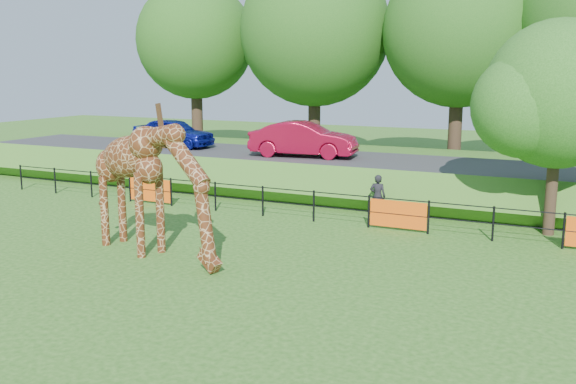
% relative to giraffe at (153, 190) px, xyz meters
% --- Properties ---
extents(ground, '(90.00, 90.00, 0.00)m').
position_rel_giraffe_xyz_m(ground, '(2.43, -2.23, -1.92)').
color(ground, '#265916').
rests_on(ground, ground).
extents(giraffe, '(5.42, 2.47, 3.83)m').
position_rel_giraffe_xyz_m(giraffe, '(0.00, 0.00, 0.00)').
color(giraffe, '#552711').
rests_on(giraffe, ground).
extents(perimeter_fence, '(28.07, 0.10, 1.10)m').
position_rel_giraffe_xyz_m(perimeter_fence, '(2.43, 5.77, -1.37)').
color(perimeter_fence, black).
rests_on(perimeter_fence, ground).
extents(embankment, '(40.00, 9.00, 1.30)m').
position_rel_giraffe_xyz_m(embankment, '(2.43, 13.27, -1.27)').
color(embankment, '#265916').
rests_on(embankment, ground).
extents(road, '(40.00, 5.00, 0.12)m').
position_rel_giraffe_xyz_m(road, '(2.43, 11.77, -0.56)').
color(road, '#2D2C2F').
rests_on(road, embankment).
extents(car_blue, '(4.18, 1.69, 1.42)m').
position_rel_giraffe_xyz_m(car_blue, '(-7.75, 11.86, 0.22)').
color(car_blue, '#1520B2').
rests_on(car_blue, road).
extents(car_red, '(4.85, 2.25, 1.54)m').
position_rel_giraffe_xyz_m(car_red, '(-0.51, 11.41, 0.27)').
color(car_red, '#AD0C2E').
rests_on(car_red, road).
extents(visitor, '(0.60, 0.42, 1.57)m').
position_rel_giraffe_xyz_m(visitor, '(4.26, 7.24, -1.13)').
color(visitor, black).
rests_on(visitor, ground).
extents(tree_east, '(5.40, 4.71, 6.76)m').
position_rel_giraffe_xyz_m(tree_east, '(10.02, 7.40, 2.37)').
color(tree_east, '#342417').
rests_on(tree_east, ground).
extents(bg_tree_line, '(37.30, 8.80, 11.82)m').
position_rel_giraffe_xyz_m(bg_tree_line, '(4.32, 19.77, 5.28)').
color(bg_tree_line, '#342417').
rests_on(bg_tree_line, ground).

